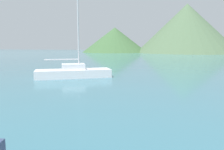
{
  "coord_description": "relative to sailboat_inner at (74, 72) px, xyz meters",
  "views": [
    {
      "loc": [
        2.33,
        2.03,
        2.91
      ],
      "look_at": [
        -0.31,
        14.0,
        1.2
      ],
      "focal_mm": 35.0,
      "sensor_mm": 36.0,
      "label": 1
    }
  ],
  "objects": [
    {
      "name": "sailboat_inner",
      "position": [
        0.0,
        0.0,
        0.0
      ],
      "size": [
        6.74,
        4.73,
        11.21
      ],
      "rotation": [
        0.0,
        0.0,
        0.47
      ],
      "color": "silver",
      "rests_on": "ground_plane"
    },
    {
      "name": "hill_central",
      "position": [
        16.55,
        66.99,
        8.27
      ],
      "size": [
        36.15,
        36.15,
        17.59
      ],
      "color": "#4C6647",
      "rests_on": "ground_plane"
    },
    {
      "name": "hill_west",
      "position": [
        -9.98,
        66.23,
        4.25
      ],
      "size": [
        25.3,
        25.3,
        9.53
      ],
      "color": "#3D6038",
      "rests_on": "ground_plane"
    }
  ]
}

